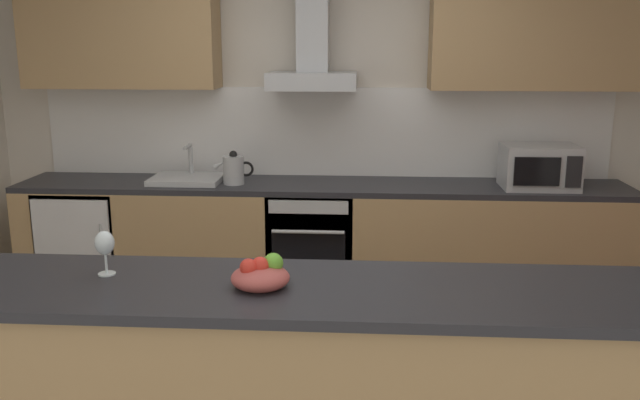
% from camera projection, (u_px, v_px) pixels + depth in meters
% --- Properties ---
extents(wall_back, '(5.95, 0.12, 2.60)m').
position_uv_depth(wall_back, '(324.00, 122.00, 5.08)').
color(wall_back, silver).
rests_on(wall_back, ground).
extents(backsplash_tile, '(4.20, 0.02, 0.66)m').
position_uv_depth(backsplash_tile, '(324.00, 132.00, 5.03)').
color(backsplash_tile, white).
extents(counter_back, '(4.35, 0.60, 0.90)m').
position_uv_depth(counter_back, '(321.00, 244.00, 4.90)').
color(counter_back, tan).
rests_on(counter_back, ground).
extents(upper_cabinets, '(4.29, 0.32, 0.70)m').
position_uv_depth(upper_cabinets, '(323.00, 39.00, 4.72)').
color(upper_cabinets, tan).
extents(oven, '(0.60, 0.62, 0.80)m').
position_uv_depth(oven, '(312.00, 243.00, 4.88)').
color(oven, slate).
rests_on(oven, ground).
extents(refrigerator, '(0.58, 0.60, 0.85)m').
position_uv_depth(refrigerator, '(89.00, 244.00, 4.99)').
color(refrigerator, white).
rests_on(refrigerator, ground).
extents(microwave, '(0.50, 0.38, 0.30)m').
position_uv_depth(microwave, '(539.00, 167.00, 4.62)').
color(microwave, '#B7BABC').
rests_on(microwave, counter_back).
extents(sink, '(0.50, 0.40, 0.26)m').
position_uv_depth(sink, '(187.00, 178.00, 4.84)').
color(sink, silver).
rests_on(sink, counter_back).
extents(kettle, '(0.29, 0.15, 0.24)m').
position_uv_depth(kettle, '(234.00, 169.00, 4.76)').
color(kettle, '#B7BABC').
rests_on(kettle, counter_back).
extents(range_hood, '(0.62, 0.45, 0.72)m').
position_uv_depth(range_hood, '(313.00, 56.00, 4.70)').
color(range_hood, '#B7BABC').
extents(wine_glass, '(0.08, 0.08, 0.18)m').
position_uv_depth(wine_glass, '(105.00, 245.00, 2.61)').
color(wine_glass, silver).
rests_on(wine_glass, counter_island).
extents(fruit_bowl, '(0.22, 0.22, 0.13)m').
position_uv_depth(fruit_bowl, '(261.00, 275.00, 2.50)').
color(fruit_bowl, '#B24C47').
rests_on(fruit_bowl, counter_island).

